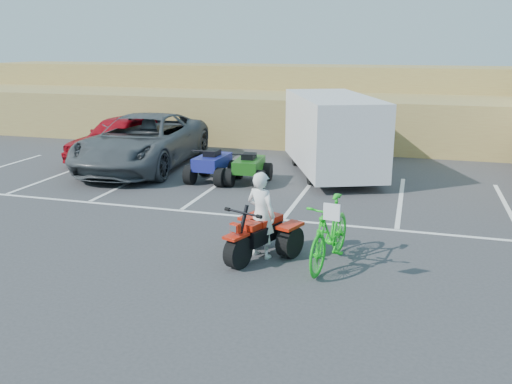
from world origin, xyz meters
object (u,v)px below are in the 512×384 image
(red_car, at_px, (122,137))
(quad_atv_blue, at_px, (213,181))
(red_trike_atv, at_px, (256,258))
(quad_atv_green, at_px, (249,183))
(grey_pickup, at_px, (143,141))
(cargo_trailer, at_px, (332,132))
(rider, at_px, (261,215))
(green_dirt_bike, at_px, (330,232))

(red_car, relative_size, quad_atv_blue, 2.89)
(red_trike_atv, height_order, quad_atv_green, red_trike_atv)
(grey_pickup, height_order, cargo_trailer, cargo_trailer)
(rider, height_order, red_car, rider)
(red_trike_atv, bearing_deg, grey_pickup, 152.18)
(green_dirt_bike, bearing_deg, red_car, 147.77)
(grey_pickup, distance_m, cargo_trailer, 6.43)
(green_dirt_bike, relative_size, quad_atv_green, 1.39)
(green_dirt_bike, distance_m, quad_atv_blue, 7.20)
(rider, xyz_separation_m, quad_atv_blue, (-3.13, 5.53, -0.87))
(cargo_trailer, height_order, quad_atv_green, cargo_trailer)
(rider, bearing_deg, red_car, -25.28)
(grey_pickup, height_order, quad_atv_blue, grey_pickup)
(red_car, distance_m, cargo_trailer, 7.82)
(red_car, height_order, quad_atv_blue, red_car)
(grey_pickup, height_order, red_car, grey_pickup)
(green_dirt_bike, bearing_deg, quad_atv_blue, 138.16)
(grey_pickup, relative_size, red_car, 1.35)
(green_dirt_bike, xyz_separation_m, quad_atv_green, (-3.34, 5.64, -0.66))
(cargo_trailer, relative_size, quad_atv_green, 3.72)
(rider, height_order, grey_pickup, grey_pickup)
(green_dirt_bike, distance_m, red_car, 11.91)
(rider, bearing_deg, cargo_trailer, -71.04)
(cargo_trailer, distance_m, quad_atv_blue, 4.18)
(quad_atv_blue, bearing_deg, grey_pickup, 160.73)
(red_car, bearing_deg, grey_pickup, -28.74)
(green_dirt_bike, relative_size, grey_pickup, 0.34)
(grey_pickup, bearing_deg, quad_atv_blue, -26.13)
(green_dirt_bike, xyz_separation_m, cargo_trailer, (-1.14, 7.62, 0.72))
(quad_atv_blue, bearing_deg, cargo_trailer, 33.93)
(red_car, relative_size, quad_atv_green, 3.05)
(green_dirt_bike, relative_size, red_car, 0.46)
(cargo_trailer, bearing_deg, quad_atv_green, -160.31)
(red_car, height_order, cargo_trailer, cargo_trailer)
(red_trike_atv, xyz_separation_m, cargo_trailer, (0.29, 7.72, 1.38))
(quad_atv_green, bearing_deg, rider, -73.86)
(red_trike_atv, distance_m, red_car, 10.98)
(quad_atv_blue, bearing_deg, rider, -57.82)
(red_trike_atv, height_order, cargo_trailer, cargo_trailer)
(red_car, bearing_deg, red_trike_atv, -37.99)
(rider, distance_m, cargo_trailer, 7.60)
(rider, relative_size, cargo_trailer, 0.30)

